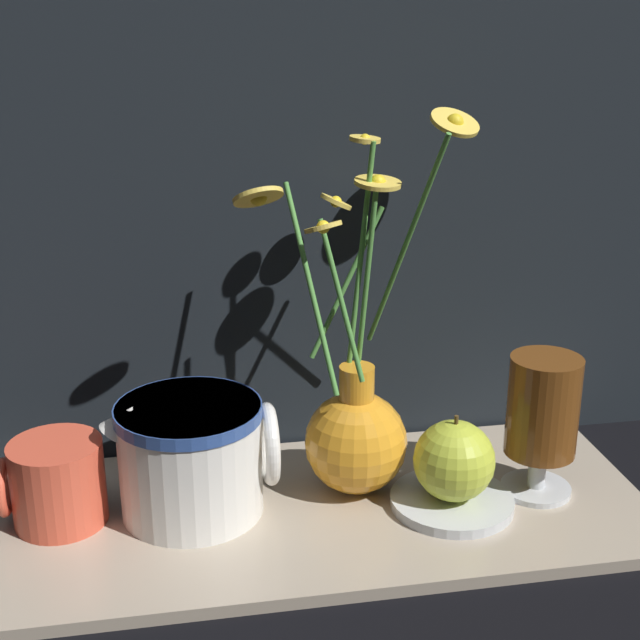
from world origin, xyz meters
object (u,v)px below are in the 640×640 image
Objects in this scene: vase_with_flowers at (356,425)px; orange_fruit at (454,461)px; ceramic_pitcher at (192,453)px; tea_glass at (543,412)px; yellow_mug at (56,483)px.

orange_fruit is at bearing -30.98° from vase_with_flowers.
orange_fruit is at bearing -8.89° from ceramic_pitcher.
vase_with_flowers is 0.18m from tea_glass.
tea_glass is at bearing 7.25° from orange_fruit.
tea_glass reaches higher than yellow_mug.
tea_glass is 1.66× the size of orange_fruit.
vase_with_flowers is 0.29m from yellow_mug.
yellow_mug is 0.47m from tea_glass.
yellow_mug is (-0.29, -0.01, -0.03)m from vase_with_flowers.
orange_fruit is (0.37, -0.04, 0.01)m from yellow_mug.
ceramic_pitcher is at bearing -1.00° from yellow_mug.
ceramic_pitcher reaches higher than yellow_mug.
tea_glass is (0.34, -0.03, 0.03)m from ceramic_pitcher.
orange_fruit is (-0.09, -0.01, -0.04)m from tea_glass.
vase_with_flowers reaches higher than yellow_mug.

